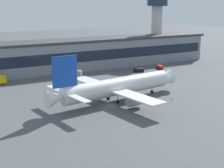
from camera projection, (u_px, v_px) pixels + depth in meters
The scene contains 9 objects.
ground_plane at pixel (110, 106), 108.20m from camera, with size 600.00×600.00×0.00m, color #4C4F54.
terminal_building at pixel (47, 57), 158.20m from camera, with size 185.09×18.09×14.96m.
airliner at pixel (116, 87), 112.07m from camera, with size 52.43×44.47×17.42m.
control_tower at pixel (157, 20), 190.23m from camera, with size 11.67×11.67×36.79m.
pushback_tractor at pixel (139, 70), 160.42m from camera, with size 5.33×3.83×1.75m.
catering_truck at pixel (73, 74), 144.02m from camera, with size 7.06×6.79×4.15m.
follow_me_car at pixel (160, 67), 167.25m from camera, with size 2.89×4.73×1.85m.
traffic_cone_0 at pixel (110, 113), 100.06m from camera, with size 0.51×0.51×0.64m, color #F2590C.
traffic_cone_1 at pixel (172, 99), 114.63m from camera, with size 0.56×0.56×0.70m, color #F2590C.
Camera 1 is at (-50.82, -90.00, 32.78)m, focal length 53.26 mm.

